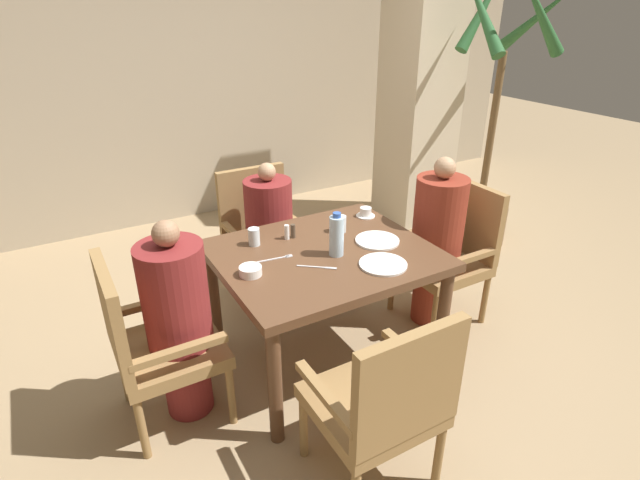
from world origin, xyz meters
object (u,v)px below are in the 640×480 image
diner_in_right_chair (437,242)px  bowl_small (250,271)px  diner_in_far_chair (270,234)px  chair_right_side (452,249)px  diner_in_left_chair (179,320)px  water_bottle (337,236)px  potted_palm (486,168)px  glass_tall_near (254,237)px  teacup_with_saucer (366,213)px  plate_main_left (383,264)px  chair_far_side (261,231)px  glass_tall_mid (341,224)px  plate_main_right (377,241)px  chair_near_corner (384,400)px  chair_left_side (151,341)px

diner_in_right_chair → bowl_small: diner_in_right_chair is taller
diner_in_far_chair → chair_right_side: size_ratio=1.12×
diner_in_left_chair → water_bottle: size_ratio=4.43×
potted_palm → glass_tall_near: 2.35m
diner_in_left_chair → glass_tall_near: size_ratio=10.88×
teacup_with_saucer → bowl_small: bearing=-160.5°
chair_right_side → potted_palm: potted_palm is taller
glass_tall_near → diner_in_left_chair: bearing=-153.0°
chair_right_side → plate_main_left: (-0.79, -0.29, 0.24)m
bowl_small → water_bottle: bearing=-3.2°
chair_right_side → glass_tall_near: 1.33m
teacup_with_saucer → water_bottle: size_ratio=0.49×
diner_in_left_chair → glass_tall_near: diner_in_left_chair is taller
chair_far_side → glass_tall_mid: (0.21, -0.71, 0.28)m
chair_far_side → plate_main_right: size_ratio=3.64×
plate_main_right → chair_near_corner: bearing=-123.6°
plate_main_left → glass_tall_near: (-0.49, 0.56, 0.04)m
diner_in_right_chair → diner_in_left_chair: bearing=180.0°
diner_in_left_chair → chair_right_side: bearing=-0.0°
chair_far_side → potted_palm: (2.01, -0.17, 0.20)m
diner_in_far_chair → plate_main_right: 0.87m
chair_far_side → chair_right_side: same height
chair_far_side → chair_near_corner: (-0.23, -1.77, 0.00)m
chair_right_side → chair_near_corner: bearing=-143.7°
diner_in_left_chair → plate_main_left: bearing=-15.8°
teacup_with_saucer → glass_tall_mid: size_ratio=1.20×
diner_in_far_chair → water_bottle: 0.86m
plate_main_left → glass_tall_mid: bearing=86.5°
bowl_small → diner_in_left_chair: bearing=174.6°
teacup_with_saucer → bowl_small: size_ratio=1.04×
water_bottle → glass_tall_near: bearing=135.6°
potted_palm → plate_main_left: bearing=-151.1°
chair_left_side → diner_in_far_chair: bearing=37.3°
chair_near_corner → glass_tall_mid: 1.18m
potted_palm → teacup_with_saucer: bearing=-164.5°
plate_main_left → bowl_small: 0.69m
chair_near_corner → diner_in_far_chair: bearing=81.9°
water_bottle → chair_right_side: bearing=3.8°
teacup_with_saucer → glass_tall_near: 0.78m
diner_in_far_chair → diner_in_right_chair: size_ratio=0.91×
glass_tall_mid → diner_in_far_chair: bearing=110.9°
water_bottle → glass_tall_mid: bearing=53.5°
chair_far_side → chair_near_corner: same height
diner_in_far_chair → glass_tall_near: (-0.30, -0.47, 0.25)m
chair_left_side → diner_in_left_chair: size_ratio=0.84×
diner_in_right_chair → plate_main_left: (-0.64, -0.29, 0.15)m
teacup_with_saucer → diner_in_far_chair: bearing=136.6°
teacup_with_saucer → diner_in_left_chair: bearing=-167.4°
diner_in_far_chair → chair_left_side: bearing=-142.7°
diner_in_left_chair → plate_main_right: bearing=-2.1°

